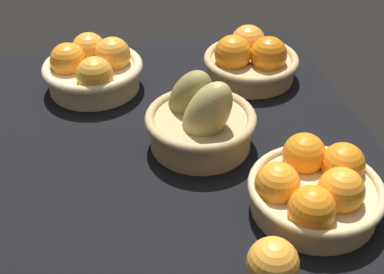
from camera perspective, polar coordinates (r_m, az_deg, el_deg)
market_tray at (r=99.62cm, az=-1.03°, el=-1.44°), size 84.00×72.00×3.00cm
basket_far_left at (r=118.36cm, az=6.29°, el=8.29°), size 20.86×20.86×10.46cm
basket_far_right at (r=85.21cm, az=13.08°, el=-5.43°), size 21.38×21.38×9.89cm
basket_near_left at (r=115.09cm, az=-10.63°, el=7.24°), size 21.22×21.22×10.83cm
basket_center_pears at (r=95.88cm, az=0.84°, el=1.81°), size 21.58×20.20×16.46cm
loose_orange_front_gap at (r=74.23cm, az=8.67°, el=-13.25°), size 7.23×7.23×7.23cm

